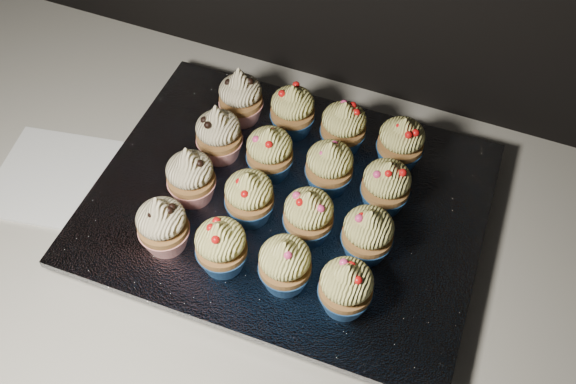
# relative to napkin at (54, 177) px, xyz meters

# --- Properties ---
(worktop) EXTENTS (2.44, 0.64, 0.04)m
(worktop) POSITION_rel_napkin_xyz_m (0.50, 0.04, -0.02)
(worktop) COLOR silver
(worktop) RESTS_ON cabinet
(napkin) EXTENTS (0.19, 0.19, 0.00)m
(napkin) POSITION_rel_napkin_xyz_m (0.00, 0.00, 0.00)
(napkin) COLOR white
(napkin) RESTS_ON worktop
(baking_tray) EXTENTS (0.48, 0.37, 0.02)m
(baking_tray) POSITION_rel_napkin_xyz_m (0.33, 0.07, 0.01)
(baking_tray) COLOR black
(baking_tray) RESTS_ON worktop
(foil_lining) EXTENTS (0.52, 0.41, 0.01)m
(foil_lining) POSITION_rel_napkin_xyz_m (0.33, 0.07, 0.03)
(foil_lining) COLOR silver
(foil_lining) RESTS_ON baking_tray
(cupcake_0) EXTENTS (0.06, 0.06, 0.10)m
(cupcake_0) POSITION_rel_napkin_xyz_m (0.22, -0.05, 0.07)
(cupcake_0) COLOR red
(cupcake_0) RESTS_ON foil_lining
(cupcake_1) EXTENTS (0.06, 0.06, 0.08)m
(cupcake_1) POSITION_rel_napkin_xyz_m (0.29, -0.05, 0.07)
(cupcake_1) COLOR navy
(cupcake_1) RESTS_ON foil_lining
(cupcake_2) EXTENTS (0.06, 0.06, 0.08)m
(cupcake_2) POSITION_rel_napkin_xyz_m (0.37, -0.05, 0.07)
(cupcake_2) COLOR navy
(cupcake_2) RESTS_ON foil_lining
(cupcake_3) EXTENTS (0.06, 0.06, 0.08)m
(cupcake_3) POSITION_rel_napkin_xyz_m (0.45, -0.05, 0.07)
(cupcake_3) COLOR navy
(cupcake_3) RESTS_ON foil_lining
(cupcake_4) EXTENTS (0.06, 0.06, 0.10)m
(cupcake_4) POSITION_rel_napkin_xyz_m (0.21, 0.03, 0.07)
(cupcake_4) COLOR red
(cupcake_4) RESTS_ON foil_lining
(cupcake_5) EXTENTS (0.06, 0.06, 0.08)m
(cupcake_5) POSITION_rel_napkin_xyz_m (0.29, 0.03, 0.07)
(cupcake_5) COLOR navy
(cupcake_5) RESTS_ON foil_lining
(cupcake_6) EXTENTS (0.06, 0.06, 0.08)m
(cupcake_6) POSITION_rel_napkin_xyz_m (0.37, 0.03, 0.07)
(cupcake_6) COLOR navy
(cupcake_6) RESTS_ON foil_lining
(cupcake_7) EXTENTS (0.06, 0.06, 0.08)m
(cupcake_7) POSITION_rel_napkin_xyz_m (0.45, 0.03, 0.07)
(cupcake_7) COLOR navy
(cupcake_7) RESTS_ON foil_lining
(cupcake_8) EXTENTS (0.06, 0.06, 0.10)m
(cupcake_8) POSITION_rel_napkin_xyz_m (0.21, 0.11, 0.07)
(cupcake_8) COLOR red
(cupcake_8) RESTS_ON foil_lining
(cupcake_9) EXTENTS (0.06, 0.06, 0.08)m
(cupcake_9) POSITION_rel_napkin_xyz_m (0.29, 0.10, 0.07)
(cupcake_9) COLOR navy
(cupcake_9) RESTS_ON foil_lining
(cupcake_10) EXTENTS (0.06, 0.06, 0.08)m
(cupcake_10) POSITION_rel_napkin_xyz_m (0.37, 0.11, 0.07)
(cupcake_10) COLOR navy
(cupcake_10) RESTS_ON foil_lining
(cupcake_11) EXTENTS (0.06, 0.06, 0.08)m
(cupcake_11) POSITION_rel_napkin_xyz_m (0.45, 0.11, 0.07)
(cupcake_11) COLOR navy
(cupcake_11) RESTS_ON foil_lining
(cupcake_12) EXTENTS (0.06, 0.06, 0.10)m
(cupcake_12) POSITION_rel_napkin_xyz_m (0.21, 0.18, 0.07)
(cupcake_12) COLOR red
(cupcake_12) RESTS_ON foil_lining
(cupcake_13) EXTENTS (0.06, 0.06, 0.08)m
(cupcake_13) POSITION_rel_napkin_xyz_m (0.29, 0.19, 0.07)
(cupcake_13) COLOR navy
(cupcake_13) RESTS_ON foil_lining
(cupcake_14) EXTENTS (0.06, 0.06, 0.08)m
(cupcake_14) POSITION_rel_napkin_xyz_m (0.36, 0.18, 0.07)
(cupcake_14) COLOR navy
(cupcake_14) RESTS_ON foil_lining
(cupcake_15) EXTENTS (0.06, 0.06, 0.08)m
(cupcake_15) POSITION_rel_napkin_xyz_m (0.44, 0.19, 0.07)
(cupcake_15) COLOR navy
(cupcake_15) RESTS_ON foil_lining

